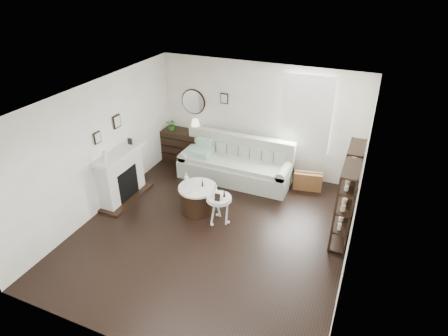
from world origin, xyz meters
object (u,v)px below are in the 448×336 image
at_px(drum_table, 198,198).
at_px(pedestal_table, 219,199).
at_px(sofa, 236,166).
at_px(dresser, 184,145).

distance_m(drum_table, pedestal_table, 0.69).
height_order(sofa, pedestal_table, sofa).
height_order(drum_table, pedestal_table, pedestal_table).
xyz_separation_m(sofa, drum_table, (-0.26, -1.54, -0.06)).
height_order(dresser, pedestal_table, dresser).
bearing_deg(drum_table, dresser, 125.01).
relative_size(dresser, pedestal_table, 2.02).
relative_size(dresser, drum_table, 1.52).
bearing_deg(dresser, drum_table, -54.99).
xyz_separation_m(dresser, pedestal_table, (1.94, -2.16, 0.15)).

